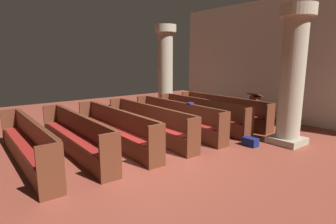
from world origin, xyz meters
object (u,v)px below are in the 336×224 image
(pillar_aisle_side, at_px, (293,74))
(pillar_far_side, at_px, (165,68))
(pew_row_3, at_px, (149,122))
(pew_row_0, at_px, (222,109))
(pew_row_4, at_px, (115,127))
(pew_row_2, at_px, (177,117))
(hymn_book, at_px, (190,103))
(pew_row_1, at_px, (201,113))
(pew_row_5, at_px, (76,134))
(pew_row_6, at_px, (27,142))
(kneeler_box_navy, at_px, (250,142))
(lectern, at_px, (254,110))

(pillar_aisle_side, height_order, pillar_far_side, same)
(pew_row_3, height_order, pillar_aisle_side, pillar_aisle_side)
(pew_row_0, height_order, pew_row_4, same)
(pillar_far_side, bearing_deg, pew_row_3, -44.89)
(pew_row_2, distance_m, hymn_book, 0.65)
(pew_row_1, xyz_separation_m, pew_row_5, (0.00, -4.28, 0.00))
(pew_row_0, relative_size, pew_row_6, 1.00)
(pew_row_3, xyz_separation_m, kneeler_box_navy, (2.27, 1.74, -0.38))
(pew_row_0, distance_m, pew_row_6, 6.42)
(pew_row_1, distance_m, pew_row_2, 1.07)
(hymn_book, bearing_deg, pew_row_4, -100.03)
(pillar_aisle_side, bearing_deg, pew_row_5, -119.52)
(pew_row_1, distance_m, pillar_far_side, 3.10)
(pew_row_5, height_order, lectern, lectern)
(pew_row_0, bearing_deg, pew_row_2, -90.00)
(pew_row_0, height_order, pew_row_1, same)
(pillar_aisle_side, relative_size, lectern, 3.37)
(lectern, bearing_deg, pew_row_1, -107.99)
(pillar_aisle_side, bearing_deg, pillar_far_side, -179.67)
(pillar_aisle_side, height_order, lectern, pillar_aisle_side)
(pew_row_0, xyz_separation_m, hymn_book, (0.41, -1.96, 0.47))
(pew_row_5, xyz_separation_m, pillar_aisle_side, (2.76, 4.87, 1.40))
(pew_row_6, relative_size, lectern, 3.62)
(pillar_aisle_side, bearing_deg, pew_row_6, -114.90)
(pew_row_4, distance_m, lectern, 5.31)
(pillar_far_side, height_order, hymn_book, pillar_far_side)
(pew_row_4, height_order, kneeler_box_navy, pew_row_4)
(pew_row_5, bearing_deg, lectern, 83.98)
(pew_row_3, bearing_deg, kneeler_box_navy, 37.51)
(pew_row_0, relative_size, pillar_far_side, 1.07)
(pew_row_6, bearing_deg, pillar_far_side, 114.62)
(pillar_far_side, bearing_deg, pew_row_6, -65.38)
(pew_row_1, relative_size, pew_row_3, 1.00)
(pew_row_3, bearing_deg, pillar_aisle_side, 44.70)
(pew_row_4, height_order, pillar_far_side, pillar_far_side)
(pew_row_3, distance_m, pew_row_6, 3.21)
(lectern, bearing_deg, hymn_book, -95.00)
(kneeler_box_navy, bearing_deg, pew_row_1, 170.09)
(pew_row_4, bearing_deg, pew_row_0, 90.00)
(pew_row_1, distance_m, pew_row_6, 5.35)
(pew_row_3, relative_size, hymn_book, 19.71)
(pew_row_4, bearing_deg, kneeler_box_navy, 51.09)
(pew_row_5, bearing_deg, pew_row_1, 90.00)
(pew_row_0, relative_size, pew_row_4, 1.00)
(pew_row_2, xyz_separation_m, hymn_book, (0.41, 0.18, 0.47))
(pew_row_1, distance_m, kneeler_box_navy, 2.34)
(pew_row_6, bearing_deg, pillar_aisle_side, 65.10)
(hymn_book, bearing_deg, pew_row_3, -108.15)
(pew_row_0, bearing_deg, pew_row_5, -90.00)
(pew_row_4, height_order, lectern, lectern)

